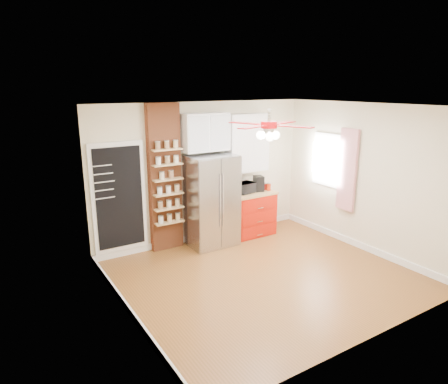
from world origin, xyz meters
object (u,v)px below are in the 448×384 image
canister_left (269,187)px  toaster_oven (245,188)px  fridge (211,201)px  ceiling_fan (269,125)px  coffee_maker (259,184)px  red_cabinet (251,213)px  pantry_jar_oats (162,176)px

canister_left → toaster_oven: bearing=170.2°
fridge → ceiling_fan: 2.25m
fridge → coffee_maker: 1.16m
red_cabinet → ceiling_fan: (-0.92, -1.68, 1.97)m
pantry_jar_oats → toaster_oven: bearing=-3.5°
coffee_maker → pantry_jar_oats: size_ratio=2.39×
fridge → toaster_oven: size_ratio=4.52×
ceiling_fan → canister_left: size_ratio=9.29×
toaster_oven → coffee_maker: 0.33m
toaster_oven → coffee_maker: bearing=-14.5°
red_cabinet → toaster_oven: size_ratio=2.43×
red_cabinet → toaster_oven: toaster_oven is taller
ceiling_fan → pantry_jar_oats: ceiling_fan is taller
red_cabinet → canister_left: 0.65m
ceiling_fan → toaster_oven: bearing=65.4°
coffee_maker → pantry_jar_oats: bearing=-166.9°
pantry_jar_oats → coffee_maker: bearing=-3.2°
toaster_oven → pantry_jar_oats: 1.79m
red_cabinet → canister_left: size_ratio=6.24×
ceiling_fan → canister_left: 2.50m
red_cabinet → pantry_jar_oats: (-1.89, 0.10, 0.99)m
ceiling_fan → fridge: bearing=91.8°
fridge → canister_left: size_ratio=11.62×
ceiling_fan → coffee_maker: 2.41m
canister_left → pantry_jar_oats: (-2.26, 0.20, 0.46)m
ceiling_fan → coffee_maker: (1.09, 1.66, -1.37)m
fridge → ceiling_fan: size_ratio=1.25×
red_cabinet → toaster_oven: bearing=-176.7°
ceiling_fan → pantry_jar_oats: bearing=118.6°
canister_left → coffee_maker: bearing=157.7°
ceiling_fan → pantry_jar_oats: 2.25m
coffee_maker → pantry_jar_oats: 2.10m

